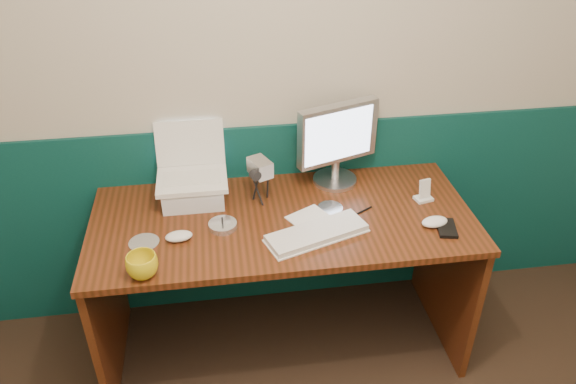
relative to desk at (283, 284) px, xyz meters
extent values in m
cube|color=#B7AD9B|center=(0.11, 0.37, 0.88)|extent=(3.50, 0.04, 2.50)
cube|color=#083737|center=(0.11, 0.36, 0.12)|extent=(3.48, 0.02, 1.00)
cube|color=#391C0A|center=(0.00, 0.00, 0.00)|extent=(1.60, 0.70, 0.75)
cube|color=silver|center=(-0.37, 0.19, 0.42)|extent=(0.26, 0.22, 0.09)
cube|color=white|center=(0.12, -0.15, 0.39)|extent=(0.43, 0.26, 0.02)
ellipsoid|color=white|center=(0.61, -0.15, 0.39)|extent=(0.12, 0.08, 0.04)
ellipsoid|color=silver|center=(-0.43, -0.10, 0.39)|extent=(0.11, 0.07, 0.04)
imported|color=gold|center=(-0.55, -0.29, 0.42)|extent=(0.12, 0.12, 0.09)
cylinder|color=silver|center=(-0.25, -0.04, 0.39)|extent=(0.12, 0.12, 0.02)
cylinder|color=silver|center=(-0.56, -0.09, 0.38)|extent=(0.12, 0.12, 0.00)
cylinder|color=silver|center=(0.21, 0.04, 0.38)|extent=(0.11, 0.11, 0.00)
cylinder|color=black|center=(0.33, -0.02, 0.38)|extent=(0.12, 0.07, 0.01)
cube|color=white|center=(0.10, -0.02, 0.38)|extent=(0.19, 0.17, 0.00)
cube|color=white|center=(0.63, 0.04, 0.38)|extent=(0.08, 0.07, 0.01)
cube|color=white|center=(0.63, 0.04, 0.43)|extent=(0.06, 0.04, 0.09)
cube|color=black|center=(0.64, -0.18, 0.38)|extent=(0.10, 0.14, 0.01)
camera|label=1|loc=(-0.25, -1.90, 1.73)|focal=35.00mm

